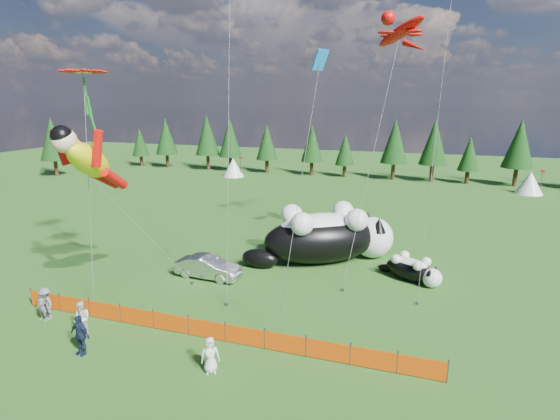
{
  "coord_description": "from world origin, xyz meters",
  "views": [
    {
      "loc": [
        9.43,
        -20.03,
        11.32
      ],
      "look_at": [
        1.44,
        4.0,
        4.92
      ],
      "focal_mm": 28.0,
      "sensor_mm": 36.0,
      "label": 1
    }
  ],
  "objects": [
    {
      "name": "superhero_kite",
      "position": [
        -8.25,
        -0.49,
        8.04
      ],
      "size": [
        7.39,
        6.3,
        11.13
      ],
      "color": "yellow",
      "rests_on": "ground"
    },
    {
      "name": "flower_kite",
      "position": [
        -9.77,
        1.48,
        12.76
      ],
      "size": [
        3.63,
        4.96,
        13.39
      ],
      "color": "red",
      "rests_on": "ground"
    },
    {
      "name": "car",
      "position": [
        -3.46,
        3.83,
        0.72
      ],
      "size": [
        4.42,
        1.74,
        1.43
      ],
      "primitive_type": "imported",
      "rotation": [
        0.0,
        0.0,
        1.52
      ],
      "color": "#BCBDC2",
      "rests_on": "ground"
    },
    {
      "name": "safety_fence",
      "position": [
        0.0,
        -3.0,
        0.5
      ],
      "size": [
        22.06,
        0.06,
        1.1
      ],
      "color": "#262626",
      "rests_on": "ground"
    },
    {
      "name": "spectator_a",
      "position": [
        -9.08,
        -4.09,
        0.79
      ],
      "size": [
        0.59,
        0.4,
        1.58
      ],
      "primitive_type": "imported",
      "rotation": [
        0.0,
        0.0,
        0.05
      ],
      "color": "slate",
      "rests_on": "ground"
    },
    {
      "name": "spectator_b",
      "position": [
        -5.96,
        -4.64,
        0.89
      ],
      "size": [
        0.97,
        0.73,
        1.77
      ],
      "primitive_type": "imported",
      "rotation": [
        0.0,
        0.0,
        -0.29
      ],
      "color": "silver",
      "rests_on": "ground"
    },
    {
      "name": "ground",
      "position": [
        0.0,
        0.0,
        0.0
      ],
      "size": [
        160.0,
        160.0,
        0.0
      ],
      "primitive_type": "plane",
      "color": "#0E3609",
      "rests_on": "ground"
    },
    {
      "name": "spectator_e",
      "position": [
        1.43,
        -5.37,
        0.81
      ],
      "size": [
        0.94,
        0.84,
        1.62
      ],
      "primitive_type": "imported",
      "rotation": [
        0.0,
        0.0,
        0.53
      ],
      "color": "silver",
      "rests_on": "ground"
    },
    {
      "name": "spectator_d",
      "position": [
        -8.97,
        -3.92,
        0.89
      ],
      "size": [
        1.29,
        1.01,
        1.78
      ],
      "primitive_type": "imported",
      "rotation": [
        0.0,
        0.0,
        -0.42
      ],
      "color": "slate",
      "rests_on": "ground"
    },
    {
      "name": "spectator_c",
      "position": [
        -4.83,
        -6.0,
        0.96
      ],
      "size": [
        1.19,
        0.73,
        1.92
      ],
      "primitive_type": "imported",
      "rotation": [
        0.0,
        0.0,
        -0.14
      ],
      "color": "#141E38",
      "rests_on": "ground"
    },
    {
      "name": "cat_small",
      "position": [
        9.24,
        7.54,
        0.78
      ],
      "size": [
        4.13,
        3.09,
        1.64
      ],
      "rotation": [
        0.0,
        0.0,
        -0.53
      ],
      "color": "black",
      "rests_on": "ground"
    },
    {
      "name": "diamond_kite_c",
      "position": [
        5.16,
        -2.36,
        12.43
      ],
      "size": [
        2.42,
        1.13,
        13.68
      ],
      "color": "blue",
      "rests_on": "ground"
    },
    {
      "name": "gecko_kite",
      "position": [
        7.24,
        12.2,
        15.74
      ],
      "size": [
        6.4,
        10.83,
        17.73
      ],
      "color": "red",
      "rests_on": "ground"
    },
    {
      "name": "cat_large",
      "position": [
        3.32,
        9.27,
        1.94
      ],
      "size": [
        10.08,
        7.91,
        4.08
      ],
      "rotation": [
        0.0,
        0.0,
        0.57
      ],
      "color": "black",
      "rests_on": "ground"
    },
    {
      "name": "tree_line",
      "position": [
        0.0,
        45.0,
        4.0
      ],
      "size": [
        90.0,
        4.0,
        8.0
      ],
      "primitive_type": null,
      "color": "black",
      "rests_on": "ground"
    },
    {
      "name": "festival_tents",
      "position": [
        11.0,
        40.0,
        1.4
      ],
      "size": [
        50.0,
        3.2,
        2.8
      ],
      "primitive_type": null,
      "color": "white",
      "rests_on": "ground"
    }
  ]
}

